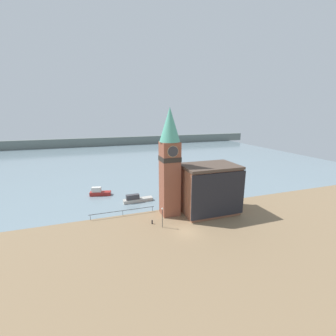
% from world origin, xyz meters
% --- Properties ---
extents(ground_plane, '(160.00, 160.00, 0.00)m').
position_xyz_m(ground_plane, '(0.00, 0.00, 0.00)').
color(ground_plane, '#846B4C').
extents(water, '(160.00, 120.00, 0.00)m').
position_xyz_m(water, '(0.00, 70.04, -0.00)').
color(water, gray).
rests_on(water, ground_plane).
extents(far_shoreline, '(180.00, 3.00, 5.00)m').
position_xyz_m(far_shoreline, '(0.00, 110.04, 2.50)').
color(far_shoreline, slate).
rests_on(far_shoreline, water).
extents(pier_railing, '(12.63, 0.08, 1.09)m').
position_xyz_m(pier_railing, '(-9.49, 9.79, 0.97)').
color(pier_railing, '#333338').
rests_on(pier_railing, ground_plane).
extents(clock_tower, '(3.87, 3.87, 20.65)m').
position_xyz_m(clock_tower, '(-0.48, 7.74, 10.99)').
color(clock_tower, brown).
rests_on(clock_tower, ground_plane).
extents(pier_building, '(11.00, 7.62, 9.76)m').
position_xyz_m(pier_building, '(7.24, 6.04, 4.90)').
color(pier_building, '#935B42').
rests_on(pier_building, ground_plane).
extents(boat_near, '(6.70, 1.74, 1.81)m').
position_xyz_m(boat_near, '(-5.61, 15.94, 0.65)').
color(boat_near, '#B7B2A8').
rests_on(boat_near, water).
extents(boat_far, '(5.14, 2.59, 2.10)m').
position_xyz_m(boat_far, '(-13.37, 22.90, 0.75)').
color(boat_far, maroon).
rests_on(boat_far, water).
extents(mooring_bollard_near, '(0.26, 0.26, 0.77)m').
position_xyz_m(mooring_bollard_near, '(-4.91, 4.70, 0.42)').
color(mooring_bollard_near, black).
rests_on(mooring_bollard_near, ground_plane).
extents(lamp_post, '(0.32, 0.32, 3.68)m').
position_xyz_m(lamp_post, '(-3.52, 2.88, 2.60)').
color(lamp_post, '#2D2D33').
rests_on(lamp_post, ground_plane).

